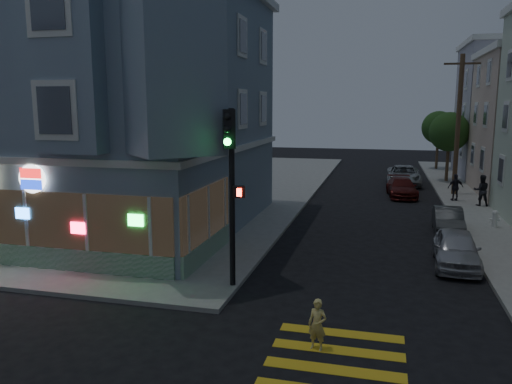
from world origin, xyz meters
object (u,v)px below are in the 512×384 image
at_px(parked_car_d, 404,175).
at_px(fire_hydrant, 495,218).
at_px(street_tree_far, 439,128).
at_px(traffic_signal, 231,168).
at_px(parked_car_b, 448,221).
at_px(street_tree_near, 449,132).
at_px(pedestrian_b, 456,187).
at_px(parked_car_c, 402,187).
at_px(pedestrian_a, 481,190).
at_px(utility_pole, 458,123).
at_px(running_child, 317,325).
at_px(parked_car_a, 456,249).

bearing_deg(parked_car_d, fire_hydrant, -74.29).
height_order(street_tree_far, traffic_signal, traffic_signal).
relative_size(street_tree_far, parked_car_b, 1.47).
distance_m(street_tree_near, pedestrian_b, 9.05).
height_order(street_tree_far, parked_car_c, street_tree_far).
relative_size(pedestrian_a, fire_hydrant, 2.19).
height_order(utility_pole, pedestrian_a, utility_pole).
bearing_deg(pedestrian_a, running_child, 66.77).
relative_size(street_tree_far, parked_car_d, 1.00).
bearing_deg(parked_car_a, running_child, -115.37).
height_order(street_tree_far, running_child, street_tree_far).
height_order(traffic_signal, fire_hydrant, traffic_signal).
xyz_separation_m(traffic_signal, fire_hydrant, (9.87, 10.76, -3.40)).
height_order(utility_pole, street_tree_near, utility_pole).
relative_size(utility_pole, running_child, 7.02).
bearing_deg(running_child, street_tree_far, 94.82).
xyz_separation_m(utility_pole, parked_car_a, (-1.85, -15.67, -4.13)).
height_order(parked_car_b, parked_car_c, parked_car_c).
height_order(parked_car_a, traffic_signal, traffic_signal).
height_order(running_child, fire_hydrant, running_child).
height_order(street_tree_near, street_tree_far, same).
bearing_deg(traffic_signal, street_tree_far, 51.48).
bearing_deg(street_tree_far, street_tree_near, -90.00).
bearing_deg(fire_hydrant, street_tree_near, 91.85).
bearing_deg(pedestrian_b, parked_car_c, -42.40).
height_order(street_tree_near, parked_car_a, street_tree_near).
xyz_separation_m(running_child, pedestrian_a, (7.01, 19.52, 0.41)).
bearing_deg(street_tree_far, pedestrian_b, -91.52).
distance_m(utility_pole, street_tree_far, 14.03).
bearing_deg(street_tree_far, utility_pole, -90.82).
distance_m(utility_pole, pedestrian_b, 4.60).
bearing_deg(street_tree_near, pedestrian_a, -85.36).
bearing_deg(street_tree_near, parked_car_d, -148.85).
bearing_deg(pedestrian_b, running_child, 55.77).
bearing_deg(parked_car_b, street_tree_near, 85.33).
distance_m(pedestrian_a, parked_car_a, 12.16).
distance_m(traffic_signal, fire_hydrant, 15.00).
distance_m(pedestrian_b, parked_car_c, 3.43).
xyz_separation_m(utility_pole, fire_hydrant, (0.70, -9.35, -4.21)).
bearing_deg(parked_car_d, parked_car_b, -84.01).
xyz_separation_m(parked_car_b, fire_hydrant, (2.24, 1.12, -0.01)).
xyz_separation_m(street_tree_far, parked_car_d, (-3.27, -9.97, -3.20)).
xyz_separation_m(running_child, parked_car_a, (4.15, 7.71, 0.03)).
distance_m(parked_car_d, traffic_signal, 25.11).
relative_size(running_child, fire_hydrant, 1.56).
relative_size(pedestrian_a, parked_car_d, 0.34).
bearing_deg(traffic_signal, fire_hydrant, 24.31).
bearing_deg(utility_pole, parked_car_b, -98.40).
bearing_deg(parked_car_c, running_child, -101.85).
bearing_deg(traffic_signal, parked_car_b, 28.49).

